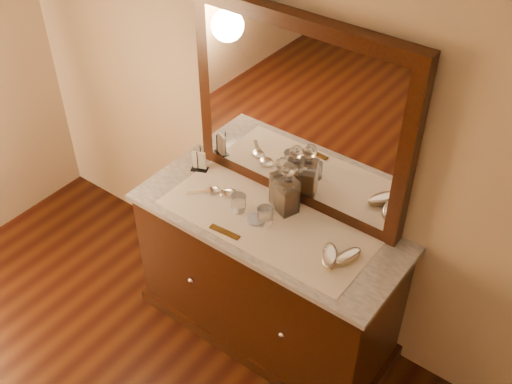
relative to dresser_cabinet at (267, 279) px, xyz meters
The scene contains 18 objects.
dresser_cabinet is the anchor object (origin of this frame).
dresser_plinth 0.37m from the dresser_cabinet, ahead, with size 1.46×0.59×0.08m, color black.
knob_left 0.42m from the dresser_cabinet, 136.47° to the right, with size 0.04×0.04×0.04m, color silver.
knob_right 0.42m from the dresser_cabinet, 43.53° to the right, with size 0.04×0.04×0.04m, color silver.
marble_top 0.42m from the dresser_cabinet, ahead, with size 1.44×0.59×0.03m, color silver.
mirror_frame 0.97m from the dresser_cabinet, 90.00° to the left, with size 1.20×0.08×1.00m, color black.
mirror_glass 0.96m from the dresser_cabinet, 90.00° to the left, with size 1.06×0.01×0.86m, color white.
lace_runner 0.44m from the dresser_cabinet, 90.00° to the right, with size 1.10×0.45×0.00m, color white.
pin_dish 0.46m from the dresser_cabinet, 133.70° to the right, with size 0.09×0.09×0.02m, color white.
comb 0.51m from the dresser_cabinet, 118.80° to the right, with size 0.17×0.03×0.01m, color brown.
napkin_rack 0.75m from the dresser_cabinet, 168.73° to the left, with size 0.11×0.09×0.14m.
decanter_left 0.57m from the dresser_cabinet, 99.35° to the left, with size 0.12×0.12×0.29m.
decanter_right 0.57m from the dresser_cabinet, 71.07° to the left, with size 0.12×0.12×0.31m.
brush_near 0.61m from the dresser_cabinet, ahead, with size 0.15×0.18×0.05m.
brush_far 0.66m from the dresser_cabinet, ahead, with size 0.11×0.17×0.04m.
hand_mirror_outer 0.59m from the dresser_cabinet, behind, with size 0.16×0.16×0.02m.
hand_mirror_inner 0.54m from the dresser_cabinet, behind, with size 0.20×0.15×0.02m.
tumblers 0.50m from the dresser_cabinet, 161.31° to the right, with size 0.25×0.08×0.09m.
Camera 1 is at (1.33, 0.08, 2.94)m, focal length 43.19 mm.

